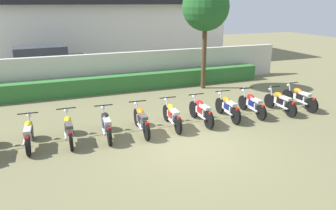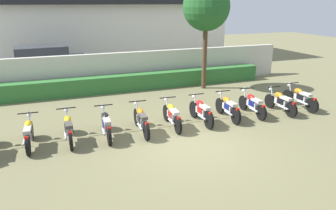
{
  "view_description": "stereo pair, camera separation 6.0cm",
  "coord_description": "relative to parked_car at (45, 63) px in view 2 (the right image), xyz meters",
  "views": [
    {
      "loc": [
        -3.91,
        -8.22,
        4.17
      ],
      "look_at": [
        0.0,
        1.8,
        0.72
      ],
      "focal_mm": 34.41,
      "sensor_mm": 36.0,
      "label": 1
    },
    {
      "loc": [
        -3.86,
        -8.24,
        4.17
      ],
      "look_at": [
        0.0,
        1.8,
        0.72
      ],
      "focal_mm": 34.41,
      "sensor_mm": 36.0,
      "label": 2
    }
  ],
  "objects": [
    {
      "name": "ground",
      "position": [
        3.87,
        -10.66,
        -0.94
      ],
      "size": [
        60.0,
        60.0,
        0.0
      ],
      "primitive_type": "plane",
      "color": "olive"
    },
    {
      "name": "building",
      "position": [
        3.87,
        6.12,
        3.03
      ],
      "size": [
        18.55,
        6.5,
        7.93
      ],
      "color": "white",
      "rests_on": "ground"
    },
    {
      "name": "compound_wall",
      "position": [
        3.87,
        -3.13,
        -0.05
      ],
      "size": [
        17.62,
        0.3,
        1.78
      ],
      "primitive_type": "cube",
      "color": "beige",
      "rests_on": "ground"
    },
    {
      "name": "hedge_row",
      "position": [
        3.87,
        -3.83,
        -0.54
      ],
      "size": [
        14.1,
        0.7,
        0.79
      ],
      "primitive_type": "cube",
      "color": "#337033",
      "rests_on": "ground"
    },
    {
      "name": "parked_car",
      "position": [
        0.0,
        0.0,
        0.0
      ],
      "size": [
        4.62,
        2.33,
        1.89
      ],
      "rotation": [
        0.0,
        0.0,
        0.07
      ],
      "color": "navy",
      "rests_on": "ground"
    },
    {
      "name": "tree_near_inspector",
      "position": [
        7.37,
        -4.77,
        2.98
      ],
      "size": [
        2.24,
        2.24,
        5.07
      ],
      "color": "#4C3823",
      "rests_on": "ground"
    },
    {
      "name": "motorcycle_in_row_1",
      "position": [
        -0.68,
        -9.13,
        -0.49
      ],
      "size": [
        0.6,
        1.8,
        0.95
      ],
      "rotation": [
        0.0,
        0.0,
        1.52
      ],
      "color": "black",
      "rests_on": "ground"
    },
    {
      "name": "motorcycle_in_row_2",
      "position": [
        0.46,
        -9.14,
        -0.49
      ],
      "size": [
        0.6,
        1.93,
        0.96
      ],
      "rotation": [
        0.0,
        0.0,
        1.56
      ],
      "color": "black",
      "rests_on": "ground"
    },
    {
      "name": "motorcycle_in_row_3",
      "position": [
        1.61,
        -9.22,
        -0.49
      ],
      "size": [
        0.6,
        1.87,
        0.95
      ],
      "rotation": [
        0.0,
        0.0,
        1.51
      ],
      "color": "black",
      "rests_on": "ground"
    },
    {
      "name": "motorcycle_in_row_4",
      "position": [
        2.77,
        -9.24,
        -0.49
      ],
      "size": [
        0.6,
        1.95,
        0.96
      ],
      "rotation": [
        0.0,
        0.0,
        1.52
      ],
      "color": "black",
      "rests_on": "ground"
    },
    {
      "name": "motorcycle_in_row_5",
      "position": [
        3.9,
        -9.15,
        -0.49
      ],
      "size": [
        0.6,
        1.89,
        0.95
      ],
      "rotation": [
        0.0,
        0.0,
        1.51
      ],
      "color": "black",
      "rests_on": "ground"
    },
    {
      "name": "motorcycle_in_row_6",
      "position": [
        5.03,
        -9.16,
        -0.48
      ],
      "size": [
        0.6,
        1.84,
        0.97
      ],
      "rotation": [
        0.0,
        0.0,
        1.57
      ],
      "color": "black",
      "rests_on": "ground"
    },
    {
      "name": "motorcycle_in_row_7",
      "position": [
        6.16,
        -9.11,
        -0.49
      ],
      "size": [
        0.6,
        1.87,
        0.96
      ],
      "rotation": [
        0.0,
        0.0,
        1.51
      ],
      "color": "black",
      "rests_on": "ground"
    },
    {
      "name": "motorcycle_in_row_8",
      "position": [
        7.26,
        -9.07,
        -0.49
      ],
      "size": [
        0.6,
        1.87,
        0.95
      ],
      "rotation": [
        0.0,
        0.0,
        1.52
      ],
      "color": "black",
      "rests_on": "ground"
    },
    {
      "name": "motorcycle_in_row_9",
      "position": [
        8.47,
        -9.23,
        -0.5
      ],
      "size": [
        0.6,
        1.82,
        0.95
      ],
      "rotation": [
        0.0,
        0.0,
        1.58
      ],
      "color": "black",
      "rests_on": "ground"
    },
    {
      "name": "motorcycle_in_row_10",
      "position": [
        9.58,
        -9.07,
        -0.49
      ],
      "size": [
        0.6,
        1.95,
        0.96
      ],
      "rotation": [
        0.0,
        0.0,
        1.58
      ],
      "color": "black",
      "rests_on": "ground"
    }
  ]
}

